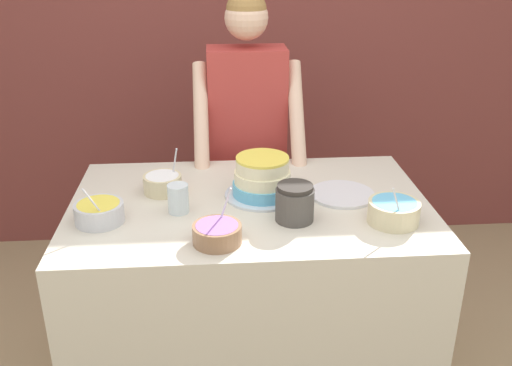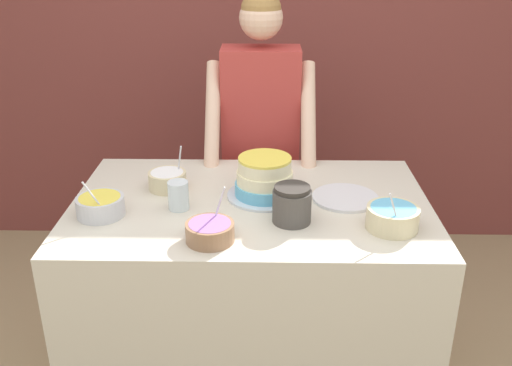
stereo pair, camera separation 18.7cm
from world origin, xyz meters
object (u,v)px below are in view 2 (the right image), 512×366
ceramic_plate (345,198)px  cake (265,179)px  drinking_glass (178,195)px  frosting_bowl_purple (210,231)px  frosting_bowl_blue (393,217)px  frosting_bowl_white (167,179)px  stoneware_jar (292,204)px  frosting_bowl_yellow (100,205)px  person_baker (261,129)px

ceramic_plate → cake: bearing=176.3°
drinking_glass → ceramic_plate: 0.66m
frosting_bowl_purple → frosting_bowl_blue: (0.65, 0.10, 0.01)m
frosting_bowl_white → stoneware_jar: (0.50, -0.29, 0.03)m
frosting_bowl_purple → stoneware_jar: 0.33m
ceramic_plate → stoneware_jar: size_ratio=1.85×
stoneware_jar → frosting_bowl_yellow: bearing=177.0°
frosting_bowl_white → drinking_glass: 0.20m
drinking_glass → cake: bearing=19.8°
cake → stoneware_jar: size_ratio=2.13×
cake → drinking_glass: (-0.33, -0.12, -0.02)m
frosting_bowl_yellow → frosting_bowl_purple: 0.47m
frosting_bowl_white → frosting_bowl_blue: 0.93m
person_baker → drinking_glass: bearing=-112.8°
ceramic_plate → frosting_bowl_purple: bearing=-145.9°
frosting_bowl_blue → frosting_bowl_white: bearing=159.0°
person_baker → frosting_bowl_yellow: size_ratio=9.40×
person_baker → frosting_bowl_purple: (-0.16, -0.98, -0.05)m
frosting_bowl_blue → stoneware_jar: 0.36m
cake → frosting_bowl_blue: same height
person_baker → frosting_bowl_white: (-0.38, -0.54, -0.04)m
frosting_bowl_white → cake: bearing=-9.6°
cake → frosting_bowl_white: size_ratio=1.59×
cake → frosting_bowl_blue: (0.46, -0.26, -0.03)m
frosting_bowl_purple → frosting_bowl_blue: size_ratio=0.99×
drinking_glass → ceramic_plate: drinking_glass is taller
frosting_bowl_yellow → frosting_bowl_white: 0.33m
person_baker → ceramic_plate: 0.73m
frosting_bowl_blue → stoneware_jar: size_ratio=1.32×
cake → frosting_bowl_yellow: size_ratio=1.69×
ceramic_plate → stoneware_jar: (-0.22, -0.20, 0.06)m
stoneware_jar → frosting_bowl_white: bearing=150.5°
frosting_bowl_blue → stoneware_jar: bearing=172.7°
person_baker → ceramic_plate: (0.35, -0.63, -0.08)m
cake → stoneware_jar: (0.10, -0.22, -0.01)m
person_baker → stoneware_jar: 0.84m
cake → frosting_bowl_white: (-0.40, 0.07, -0.04)m
cake → ceramic_plate: cake is taller
person_baker → cake: (0.02, -0.61, -0.01)m
cake → stoneware_jar: cake is taller
stoneware_jar → frosting_bowl_purple: bearing=-152.6°
person_baker → drinking_glass: 0.79m
cake → frosting_bowl_purple: (-0.19, -0.37, -0.04)m
frosting_bowl_yellow → frosting_bowl_white: bearing=49.3°
frosting_bowl_purple → frosting_bowl_yellow: bearing=156.5°
cake → frosting_bowl_yellow: 0.64m
frosting_bowl_blue → frosting_bowl_yellow: bearing=175.5°
frosting_bowl_white → ceramic_plate: frosting_bowl_white is taller
frosting_bowl_purple → ceramic_plate: frosting_bowl_purple is taller
drinking_glass → stoneware_jar: size_ratio=0.78×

